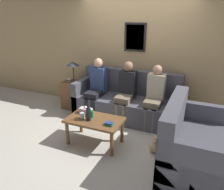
{
  "coord_description": "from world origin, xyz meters",
  "views": [
    {
      "loc": [
        1.49,
        -3.66,
        2.18
      ],
      "look_at": [
        -0.07,
        -0.11,
        0.73
      ],
      "focal_mm": 35.0,
      "sensor_mm": 36.0,
      "label": 1
    }
  ],
  "objects_px": {
    "couch_main": "(127,102)",
    "person_middle": "(126,89)",
    "person_right": "(155,94)",
    "teddy_bear": "(155,145)",
    "couch_side": "(192,145)",
    "drinking_glass": "(82,116)",
    "person_left": "(97,85)",
    "coffee_table": "(95,123)",
    "wine_bottle": "(88,114)"
  },
  "relations": [
    {
      "from": "coffee_table",
      "to": "wine_bottle",
      "type": "distance_m",
      "value": 0.22
    },
    {
      "from": "teddy_bear",
      "to": "couch_side",
      "type": "bearing_deg",
      "value": -11.66
    },
    {
      "from": "couch_side",
      "to": "person_left",
      "type": "height_order",
      "value": "person_left"
    },
    {
      "from": "drinking_glass",
      "to": "teddy_bear",
      "type": "bearing_deg",
      "value": 10.27
    },
    {
      "from": "teddy_bear",
      "to": "wine_bottle",
      "type": "bearing_deg",
      "value": -167.9
    },
    {
      "from": "wine_bottle",
      "to": "teddy_bear",
      "type": "distance_m",
      "value": 1.23
    },
    {
      "from": "couch_main",
      "to": "teddy_bear",
      "type": "xyz_separation_m",
      "value": [
        0.9,
        -1.06,
        -0.21
      ]
    },
    {
      "from": "drinking_glass",
      "to": "person_left",
      "type": "bearing_deg",
      "value": 105.25
    },
    {
      "from": "couch_side",
      "to": "coffee_table",
      "type": "distance_m",
      "value": 1.6
    },
    {
      "from": "couch_side",
      "to": "drinking_glass",
      "type": "relative_size",
      "value": 13.78
    },
    {
      "from": "person_middle",
      "to": "couch_side",
      "type": "bearing_deg",
      "value": -35.88
    },
    {
      "from": "wine_bottle",
      "to": "person_middle",
      "type": "bearing_deg",
      "value": 77.81
    },
    {
      "from": "wine_bottle",
      "to": "teddy_bear",
      "type": "xyz_separation_m",
      "value": [
        1.12,
        0.24,
        -0.46
      ]
    },
    {
      "from": "coffee_table",
      "to": "wine_bottle",
      "type": "bearing_deg",
      "value": -130.62
    },
    {
      "from": "wine_bottle",
      "to": "person_right",
      "type": "distance_m",
      "value": 1.44
    },
    {
      "from": "teddy_bear",
      "to": "drinking_glass",
      "type": "bearing_deg",
      "value": -169.73
    },
    {
      "from": "person_left",
      "to": "person_right",
      "type": "xyz_separation_m",
      "value": [
        1.29,
        0.01,
        -0.02
      ]
    },
    {
      "from": "wine_bottle",
      "to": "person_right",
      "type": "bearing_deg",
      "value": 53.81
    },
    {
      "from": "couch_main",
      "to": "person_right",
      "type": "distance_m",
      "value": 0.73
    },
    {
      "from": "couch_side",
      "to": "couch_main",
      "type": "bearing_deg",
      "value": 50.99
    },
    {
      "from": "teddy_bear",
      "to": "person_middle",
      "type": "bearing_deg",
      "value": 133.47
    },
    {
      "from": "person_right",
      "to": "teddy_bear",
      "type": "height_order",
      "value": "person_right"
    },
    {
      "from": "person_middle",
      "to": "couch_main",
      "type": "bearing_deg",
      "value": 101.91
    },
    {
      "from": "couch_side",
      "to": "person_right",
      "type": "height_order",
      "value": "person_right"
    },
    {
      "from": "person_left",
      "to": "person_right",
      "type": "height_order",
      "value": "person_left"
    },
    {
      "from": "couch_main",
      "to": "drinking_glass",
      "type": "bearing_deg",
      "value": -105.16
    },
    {
      "from": "person_middle",
      "to": "teddy_bear",
      "type": "xyz_separation_m",
      "value": [
        0.87,
        -0.91,
        -0.56
      ]
    },
    {
      "from": "wine_bottle",
      "to": "person_left",
      "type": "relative_size",
      "value": 0.25
    },
    {
      "from": "wine_bottle",
      "to": "person_middle",
      "type": "xyz_separation_m",
      "value": [
        0.25,
        1.15,
        0.11
      ]
    },
    {
      "from": "wine_bottle",
      "to": "person_right",
      "type": "height_order",
      "value": "person_right"
    },
    {
      "from": "couch_side",
      "to": "wine_bottle",
      "type": "height_order",
      "value": "couch_side"
    },
    {
      "from": "coffee_table",
      "to": "person_left",
      "type": "xyz_separation_m",
      "value": [
        -0.51,
        1.07,
        0.3
      ]
    },
    {
      "from": "teddy_bear",
      "to": "couch_main",
      "type": "bearing_deg",
      "value": 130.19
    },
    {
      "from": "couch_main",
      "to": "person_middle",
      "type": "bearing_deg",
      "value": -78.09
    },
    {
      "from": "coffee_table",
      "to": "person_left",
      "type": "height_order",
      "value": "person_left"
    },
    {
      "from": "person_middle",
      "to": "teddy_bear",
      "type": "height_order",
      "value": "person_middle"
    },
    {
      "from": "drinking_glass",
      "to": "person_right",
      "type": "relative_size",
      "value": 0.08
    },
    {
      "from": "wine_bottle",
      "to": "person_left",
      "type": "height_order",
      "value": "person_left"
    },
    {
      "from": "person_middle",
      "to": "person_right",
      "type": "distance_m",
      "value": 0.6
    },
    {
      "from": "couch_main",
      "to": "coffee_table",
      "type": "relative_size",
      "value": 2.31
    },
    {
      "from": "person_right",
      "to": "person_middle",
      "type": "bearing_deg",
      "value": -179.45
    },
    {
      "from": "person_right",
      "to": "teddy_bear",
      "type": "relative_size",
      "value": 3.99
    },
    {
      "from": "couch_side",
      "to": "teddy_bear",
      "type": "distance_m",
      "value": 0.61
    },
    {
      "from": "couch_main",
      "to": "wine_bottle",
      "type": "distance_m",
      "value": 1.34
    },
    {
      "from": "person_left",
      "to": "coffee_table",
      "type": "bearing_deg",
      "value": -64.44
    },
    {
      "from": "coffee_table",
      "to": "person_left",
      "type": "relative_size",
      "value": 0.76
    },
    {
      "from": "teddy_bear",
      "to": "person_right",
      "type": "bearing_deg",
      "value": 106.22
    },
    {
      "from": "person_middle",
      "to": "person_left",
      "type": "bearing_deg",
      "value": -179.84
    },
    {
      "from": "couch_main",
      "to": "coffee_table",
      "type": "height_order",
      "value": "couch_main"
    },
    {
      "from": "couch_main",
      "to": "person_left",
      "type": "distance_m",
      "value": 0.76
    }
  ]
}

